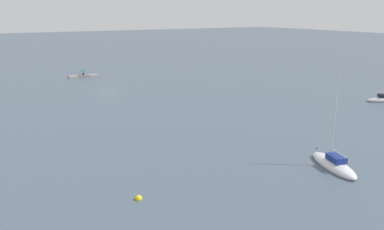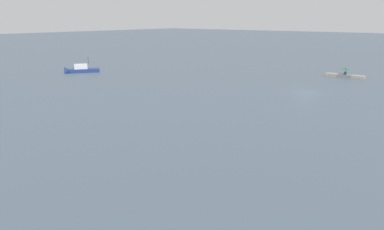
# 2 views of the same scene
# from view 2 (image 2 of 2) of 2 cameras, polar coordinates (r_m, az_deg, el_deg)

# --- Properties ---
(ground_plane) EXTENTS (500.00, 500.00, 0.00)m
(ground_plane) POSITION_cam_2_polar(r_m,az_deg,el_deg) (60.40, 17.02, 3.38)
(ground_plane) COLOR #475666
(seawall_pier) EXTENTS (7.31, 1.70, 0.54)m
(seawall_pier) POSITION_cam_2_polar(r_m,az_deg,el_deg) (78.03, 22.33, 5.56)
(seawall_pier) COLOR gray
(seawall_pier) RESTS_ON ground_plane
(person_seated_blue_left) EXTENTS (0.47, 0.65, 0.73)m
(person_seated_blue_left) POSITION_cam_2_polar(r_m,az_deg,el_deg) (77.87, 22.39, 5.93)
(person_seated_blue_left) COLOR #1E2333
(person_seated_blue_left) RESTS_ON seawall_pier
(umbrella_open_green) EXTENTS (1.49, 1.49, 1.32)m
(umbrella_open_green) POSITION_cam_2_polar(r_m,az_deg,el_deg) (77.77, 22.46, 6.57)
(umbrella_open_green) COLOR black
(umbrella_open_green) RESTS_ON seawall_pier
(motorboat_navy_near) EXTENTS (5.61, 7.10, 3.95)m
(motorboat_navy_near) POSITION_cam_2_polar(r_m,az_deg,el_deg) (82.11, -16.93, 6.53)
(motorboat_navy_near) COLOR navy
(motorboat_navy_near) RESTS_ON ground_plane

